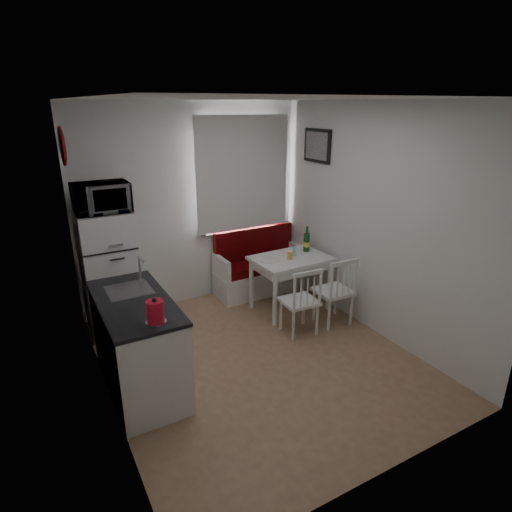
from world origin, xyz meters
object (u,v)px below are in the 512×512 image
Objects in this scene: dining_table at (291,263)px; chair_right at (339,285)px; kitchen_counter at (138,343)px; chair_left at (304,295)px; bench at (259,271)px; fridge at (110,273)px; wine_bottle at (307,239)px; kettle at (155,312)px; microwave at (101,198)px.

chair_right is (0.25, -0.66, -0.10)m from dining_table.
chair_left is at bearing 0.58° from kitchen_counter.
fridge is (-2.04, -0.11, 0.42)m from bench.
fridge reaches higher than wine_bottle.
kitchen_counter is 1.27m from fridge.
bench is 5.71× the size of kettle.
chair_right is at bearing 0.37° from kitchen_counter.
kettle is (0.03, -1.78, 0.29)m from fridge.
microwave reaches higher than dining_table.
dining_table is at bearing 73.14° from chair_left.
kettle is (-2.34, -0.55, 0.48)m from chair_right.
fridge is 6.48× the size of kettle.
kettle reaches higher than chair_right.
dining_table is 0.71m from chair_right.
wine_bottle is (0.31, 0.10, 0.25)m from dining_table.
dining_table is at bearing -83.19° from bench.
wine_bottle is at bearing 87.36° from chair_right.
fridge is at bearing 169.06° from wine_bottle.
kitchen_counter is at bearing 95.28° from kettle.
wine_bottle reaches higher than chair_right.
chair_right is at bearing -76.10° from bench.
wine_bottle reaches higher than dining_table.
microwave is (0.02, 1.19, 1.15)m from kitchen_counter.
kettle is 2.74m from wine_bottle.
bench is 2.09m from fridge.
chair_left reaches higher than dining_table.
dining_table is 4.40× the size of kettle.
bench is 2.43m from microwave.
fridge is at bearing 89.10° from kitchen_counter.
fridge reaches higher than kettle.
kettle is at bearing -164.91° from chair_right.
chair_right is 2.45m from kettle.
microwave reaches higher than fridge.
wine_bottle reaches higher than bench.
wine_bottle is (2.43, -0.42, -0.72)m from microwave.
chair_left is at bearing -113.15° from dining_table.
bench is at bearing 105.73° from chair_right.
bench is 2.18× the size of microwave.
kitchen_counter is at bearing -90.94° from microwave.
bench is 2.85× the size of chair_left.
kettle is at bearing -84.72° from kitchen_counter.
kitchen_counter reaches higher than bench.
chair_left is 2.46m from microwave.
chair_left is at bearing -126.52° from wine_bottle.
dining_table is at bearing -13.77° from microwave.
microwave is 1.83m from kettle.
kitchen_counter is 3.87× the size of wine_bottle.
microwave reaches higher than wine_bottle.
bench is at bearing 123.99° from wine_bottle.
dining_table is at bearing 30.07° from kettle.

